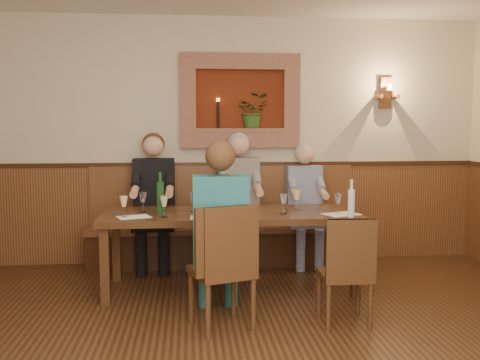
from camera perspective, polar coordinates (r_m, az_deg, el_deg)
The scene contains 29 objects.
room_shell at distance 3.19m, azimuth 1.50°, elevation 11.65°, with size 6.04×6.04×2.82m.
wainscoting at distance 3.32m, azimuth 1.44°, elevation -11.28°, with size 6.02×6.02×1.15m.
wall_niche at distance 6.14m, azimuth 0.38°, elevation 8.03°, with size 1.36×0.30×1.06m.
wall_sconce at distance 6.51m, azimuth 15.27°, elevation 8.90°, with size 0.25×0.20×0.35m.
dining_table at distance 5.10m, azimuth -1.07°, elevation -4.27°, with size 2.40×0.90×0.75m.
bench at distance 6.09m, azimuth -1.75°, elevation -5.96°, with size 3.00×0.45×1.11m.
chair_near_left at distance 4.23m, azimuth -1.89°, elevation -11.83°, with size 0.55×0.55×0.98m.
chair_near_right at distance 4.40m, azimuth 11.10°, elevation -11.69°, with size 0.39×0.39×0.86m.
person_bench_left at distance 5.93m, azimuth -9.17°, elevation -3.47°, with size 0.45×0.55×1.49m.
person_bench_mid at distance 5.94m, azimuth -0.07°, elevation -3.35°, with size 0.45×0.55×1.50m.
person_bench_right at distance 6.07m, azimuth 6.95°, elevation -3.77°, with size 0.39×0.48×1.37m.
person_chair_front at distance 4.34m, azimuth -2.16°, elevation -7.02°, with size 0.43×0.53×1.45m.
spittoon_bucket at distance 4.96m, azimuth -2.90°, elevation -2.23°, with size 0.22×0.22×0.25m, color red.
wine_bottle_green_a at distance 5.04m, azimuth -1.15°, elevation -1.71°, with size 0.08×0.08×0.38m.
wine_bottle_green_b at distance 5.05m, azimuth -8.49°, elevation -1.75°, with size 0.09×0.09×0.38m.
water_bottle at distance 4.89m, azimuth 11.78°, elevation -2.32°, with size 0.08×0.08×0.34m.
tasting_sheet_a at distance 4.89m, azimuth -11.26°, elevation -3.88°, with size 0.28×0.20×0.00m, color white.
tasting_sheet_b at distance 4.99m, azimuth 0.18°, elevation -3.59°, with size 0.29×0.20×0.00m, color white.
tasting_sheet_c at distance 5.04m, azimuth 10.76°, elevation -3.59°, with size 0.32×0.23×0.00m, color white.
tasting_sheet_d at distance 4.80m, azimuth -3.60°, elevation -3.98°, with size 0.28×0.20×0.00m, color white.
wine_glass_0 at distance 4.80m, azimuth -4.15°, elevation -2.83°, with size 0.08×0.08×0.19m, color #E6CF89, non-canonical shape.
wine_glass_1 at distance 4.83m, azimuth -8.09°, elevation -2.82°, with size 0.08×0.08×0.19m, color #E6CF89, non-canonical shape.
wine_glass_2 at distance 5.24m, azimuth 6.07°, elevation -2.13°, with size 0.08×0.08×0.19m, color #E6CF89, non-canonical shape.
wine_glass_3 at distance 5.06m, azimuth 10.41°, elevation -2.48°, with size 0.08×0.08×0.19m, color white, non-canonical shape.
wine_glass_4 at distance 4.90m, azimuth -12.30°, elevation -2.79°, with size 0.08×0.08×0.19m, color #E6CF89, non-canonical shape.
wine_glass_5 at distance 5.14m, azimuth 0.34°, elevation -2.25°, with size 0.08×0.08×0.19m, color #E6CF89, non-canonical shape.
wine_glass_6 at distance 5.13m, azimuth -5.02°, elevation -2.30°, with size 0.08×0.08×0.19m, color white, non-canonical shape.
wine_glass_7 at distance 5.14m, azimuth -10.31°, elevation -2.34°, with size 0.08×0.08×0.19m, color white, non-canonical shape.
wine_glass_8 at distance 4.98m, azimuth 4.68°, elevation -2.53°, with size 0.08×0.08×0.19m, color white, non-canonical shape.
Camera 1 is at (-0.38, -3.15, 1.56)m, focal length 40.00 mm.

